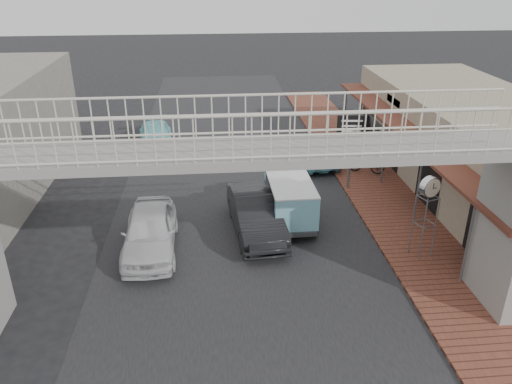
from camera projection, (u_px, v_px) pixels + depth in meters
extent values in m
plane|color=black|center=(241.00, 246.00, 18.26)|extent=(120.00, 120.00, 0.00)
cube|color=black|center=(241.00, 246.00, 18.25)|extent=(10.00, 60.00, 0.01)
cube|color=brown|center=(386.00, 202.00, 21.50)|extent=(3.00, 40.00, 0.10)
cube|color=gray|center=(483.00, 148.00, 21.96)|extent=(6.00, 18.00, 4.00)
cube|color=brown|center=(413.00, 131.00, 21.31)|extent=(1.80, 18.00, 0.12)
cube|color=silver|center=(394.00, 101.00, 24.33)|extent=(0.08, 2.60, 0.90)
cube|color=#B21914|center=(455.00, 145.00, 18.46)|extent=(0.08, 2.20, 0.80)
cube|color=gray|center=(249.00, 152.00, 12.49)|extent=(14.00, 2.00, 0.24)
cube|color=beige|center=(245.00, 116.00, 13.07)|extent=(14.00, 0.08, 1.10)
cube|color=beige|center=(252.00, 139.00, 11.35)|extent=(14.00, 0.08, 1.10)
imported|color=silver|center=(150.00, 231.00, 17.70)|extent=(1.93, 4.59, 1.55)
imported|color=black|center=(256.00, 214.00, 18.87)|extent=(2.07, 4.87, 1.56)
imported|color=#76BFCC|center=(312.00, 152.00, 25.65)|extent=(2.46, 4.48, 1.19)
imported|color=#7ED8DC|center=(156.00, 136.00, 27.79)|extent=(2.31, 4.58, 1.28)
cylinder|color=black|center=(266.00, 200.00, 20.99)|extent=(0.24, 0.67, 0.66)
cylinder|color=black|center=(301.00, 199.00, 21.13)|extent=(0.24, 0.67, 0.66)
cylinder|color=black|center=(275.00, 230.00, 18.68)|extent=(0.24, 0.67, 0.66)
cylinder|color=black|center=(314.00, 228.00, 18.82)|extent=(0.24, 0.67, 0.66)
cube|color=#75B9CB|center=(291.00, 199.00, 19.32)|extent=(1.65, 3.06, 1.28)
cube|color=#75B9CB|center=(283.00, 185.00, 20.99)|extent=(1.55, 0.87, 0.85)
cube|color=black|center=(291.00, 190.00, 19.17)|extent=(1.68, 2.49, 0.47)
cube|color=silver|center=(291.00, 183.00, 19.04)|extent=(1.67, 3.06, 0.06)
imported|color=black|center=(336.00, 146.00, 26.48)|extent=(1.86, 0.82, 0.95)
imported|color=black|center=(366.00, 162.00, 24.14)|extent=(1.81, 1.24, 1.07)
cylinder|color=#59595B|center=(412.00, 224.00, 17.22)|extent=(0.04, 0.04, 2.23)
cylinder|color=#59595B|center=(424.00, 221.00, 17.42)|extent=(0.04, 0.04, 2.23)
cylinder|color=#59595B|center=(423.00, 231.00, 16.79)|extent=(0.04, 0.04, 2.23)
cylinder|color=#59595B|center=(435.00, 228.00, 16.99)|extent=(0.04, 0.04, 2.23)
cylinder|color=silver|center=(430.00, 187.00, 16.48)|extent=(0.76, 0.48, 0.72)
cylinder|color=beige|center=(433.00, 188.00, 16.37)|extent=(0.61, 0.23, 0.64)
cylinder|color=beige|center=(427.00, 185.00, 16.59)|extent=(0.61, 0.23, 0.64)
cylinder|color=#59595B|center=(350.00, 153.00, 22.09)|extent=(0.11, 0.11, 3.33)
cube|color=black|center=(353.00, 127.00, 21.55)|extent=(1.38, 0.21, 1.03)
cone|color=black|center=(375.00, 127.00, 21.55)|extent=(0.81, 1.33, 1.26)
cube|color=white|center=(352.00, 129.00, 21.54)|extent=(0.92, 0.10, 0.69)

